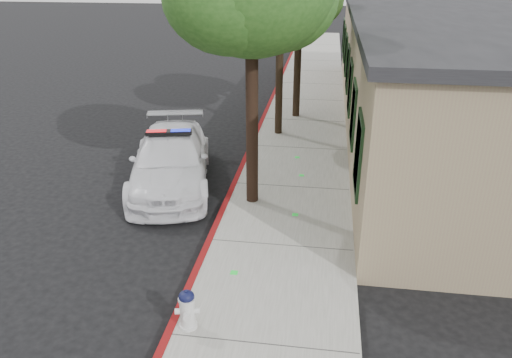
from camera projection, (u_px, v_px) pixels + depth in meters
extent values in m
plane|color=black|center=(207.00, 245.00, 10.86)|extent=(120.00, 120.00, 0.00)
cube|color=gray|center=(290.00, 189.00, 13.32)|extent=(3.20, 60.00, 0.15)
cube|color=maroon|center=(235.00, 185.00, 13.52)|extent=(0.14, 60.00, 0.16)
cube|color=#91825F|center=(450.00, 76.00, 17.27)|extent=(7.00, 20.00, 4.00)
cube|color=black|center=(460.00, 12.00, 16.40)|extent=(7.30, 20.30, 0.24)
cube|color=black|center=(358.00, 154.00, 10.54)|extent=(0.08, 1.48, 1.68)
cube|color=black|center=(353.00, 114.00, 13.25)|extent=(0.08, 1.48, 1.68)
cube|color=black|center=(350.00, 87.00, 15.95)|extent=(0.08, 1.48, 1.68)
cube|color=black|center=(348.00, 68.00, 18.66)|extent=(0.08, 1.48, 1.68)
cube|color=black|center=(346.00, 54.00, 21.36)|extent=(0.08, 1.48, 1.68)
cube|color=black|center=(345.00, 43.00, 24.07)|extent=(0.08, 1.48, 1.68)
cube|color=black|center=(344.00, 35.00, 26.77)|extent=(0.08, 1.48, 1.68)
imported|color=white|center=(171.00, 160.00, 13.46)|extent=(3.13, 5.39, 1.47)
cube|color=black|center=(169.00, 132.00, 13.13)|extent=(1.23, 0.54, 0.10)
cube|color=red|center=(157.00, 133.00, 13.11)|extent=(0.56, 0.35, 0.11)
cube|color=#0D1EE3|center=(181.00, 132.00, 13.15)|extent=(0.56, 0.35, 0.11)
cylinder|color=silver|center=(189.00, 325.00, 8.23)|extent=(0.31, 0.31, 0.05)
cylinder|color=silver|center=(188.00, 312.00, 8.12)|extent=(0.25, 0.25, 0.49)
cylinder|color=silver|center=(187.00, 299.00, 8.01)|extent=(0.29, 0.29, 0.04)
ellipsoid|color=#0E1134|center=(186.00, 296.00, 7.99)|extent=(0.26, 0.26, 0.20)
cylinder|color=#0E1134|center=(186.00, 292.00, 7.95)|extent=(0.06, 0.06, 0.05)
cylinder|color=silver|center=(178.00, 311.00, 8.10)|extent=(0.13, 0.12, 0.10)
cylinder|color=silver|center=(197.00, 311.00, 8.12)|extent=(0.13, 0.12, 0.10)
cylinder|color=silver|center=(187.00, 316.00, 7.96)|extent=(0.14, 0.13, 0.13)
cylinder|color=black|center=(252.00, 123.00, 11.70)|extent=(0.30, 0.30, 4.11)
cylinder|color=black|center=(279.00, 83.00, 16.62)|extent=(0.25, 0.25, 3.56)
ellipsoid|color=#225119|center=(281.00, 0.00, 15.53)|extent=(2.99, 2.99, 2.54)
ellipsoid|color=#225119|center=(292.00, 8.00, 15.91)|extent=(2.41, 2.41, 2.05)
ellipsoid|color=#225119|center=(269.00, 7.00, 15.43)|extent=(2.31, 2.31, 1.96)
cylinder|color=black|center=(297.00, 69.00, 18.49)|extent=(0.27, 0.27, 3.63)
ellipsoid|color=#1E4515|center=(311.00, 0.00, 17.80)|extent=(2.39, 2.39, 2.03)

